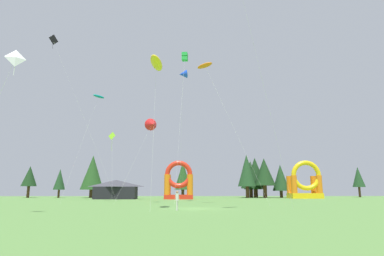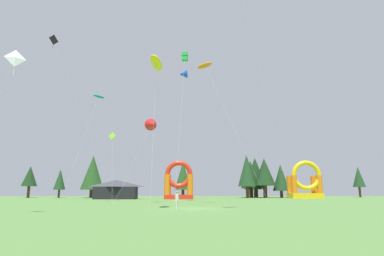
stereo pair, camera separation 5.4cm
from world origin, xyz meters
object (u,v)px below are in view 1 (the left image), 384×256
object	(u,v)px
kite_yellow_parafoil	(156,63)
kite_orange_parafoil	(205,66)
kite_blue_delta	(183,74)
kite_green_box	(185,57)
kite_teal_parafoil	(99,97)
kite_lime_diamond	(113,137)
person_left_edge	(177,199)
inflatable_orange_dome	(305,185)
kite_white_diamond	(15,59)
inflatable_blue_arch	(179,184)
kite_black_diamond	(53,41)
festival_tent	(116,189)
kite_red_delta	(152,124)

from	to	relation	value
kite_yellow_parafoil	kite_orange_parafoil	bearing A→B (deg)	61.37
kite_blue_delta	kite_green_box	size ratio (longest dim) A/B	0.93
kite_teal_parafoil	kite_lime_diamond	size ratio (longest dim) A/B	1.45
kite_orange_parafoil	kite_green_box	xyz separation A→B (m)	(-2.58, 6.23, 3.82)
kite_orange_parafoil	person_left_edge	xyz separation A→B (m)	(-3.17, -9.62, -16.25)
person_left_edge	inflatable_orange_dome	xyz separation A→B (m)	(25.26, 37.39, 1.80)
inflatable_orange_dome	kite_green_box	bearing A→B (deg)	-138.88
kite_white_diamond	inflatable_blue_arch	xyz separation A→B (m)	(11.48, 39.57, -8.55)
kite_black_diamond	kite_green_box	xyz separation A→B (m)	(22.61, -7.19, -5.70)
kite_orange_parafoil	kite_lime_diamond	distance (m)	23.16
festival_tent	kite_lime_diamond	bearing A→B (deg)	-84.80
kite_yellow_parafoil	festival_tent	world-z (taller)	kite_yellow_parafoil
person_left_edge	inflatable_blue_arch	world-z (taller)	inflatable_blue_arch
kite_orange_parafoil	kite_green_box	world-z (taller)	kite_green_box
inflatable_blue_arch	kite_white_diamond	bearing A→B (deg)	-106.18
kite_red_delta	person_left_edge	distance (m)	18.06
festival_tent	kite_teal_parafoil	bearing A→B (deg)	-90.71
kite_blue_delta	kite_white_diamond	xyz separation A→B (m)	(-12.31, -25.17, -8.13)
kite_teal_parafoil	kite_orange_parafoil	xyz separation A→B (m)	(15.90, -9.78, 1.31)
kite_green_box	inflatable_orange_dome	bearing A→B (deg)	41.12
festival_tent	kite_blue_delta	bearing A→B (deg)	-50.06
kite_teal_parafoil	inflatable_blue_arch	size ratio (longest dim) A/B	2.27
kite_blue_delta	inflatable_blue_arch	bearing A→B (deg)	93.28
inflatable_orange_dome	kite_white_diamond	bearing A→B (deg)	-130.40
kite_black_diamond	kite_lime_diamond	xyz separation A→B (m)	(10.22, 2.99, -16.10)
person_left_edge	inflatable_blue_arch	distance (m)	33.26
kite_orange_parafoil	kite_green_box	size ratio (longest dim) A/B	0.82
kite_lime_diamond	festival_tent	world-z (taller)	kite_lime_diamond
kite_white_diamond	kite_green_box	size ratio (longest dim) A/B	0.55
kite_white_diamond	festival_tent	distance (m)	41.65
person_left_edge	festival_tent	xyz separation A→B (m)	(-12.55, 34.18, 0.81)
kite_orange_parafoil	inflatable_blue_arch	bearing A→B (deg)	98.84
inflatable_orange_dome	inflatable_blue_arch	xyz separation A→B (m)	(-25.76, -4.19, 0.00)
kite_white_diamond	kite_yellow_parafoil	world-z (taller)	kite_yellow_parafoil
kite_yellow_parafoil	kite_green_box	size ratio (longest dim) A/B	0.66
kite_red_delta	kite_lime_diamond	xyz separation A→B (m)	(-7.88, 11.28, 0.01)
kite_orange_parafoil	kite_lime_diamond	xyz separation A→B (m)	(-14.97, 16.40, -6.58)
kite_yellow_parafoil	kite_green_box	world-z (taller)	kite_green_box
kite_blue_delta	kite_white_diamond	distance (m)	29.17
kite_lime_diamond	inflatable_blue_arch	xyz separation A→B (m)	(11.31, 7.18, -7.87)
kite_white_diamond	kite_green_box	distance (m)	27.32
kite_lime_diamond	inflatable_blue_arch	bearing A→B (deg)	32.41
kite_white_diamond	inflatable_orange_dome	world-z (taller)	kite_white_diamond
kite_orange_parafoil	festival_tent	bearing A→B (deg)	122.62
kite_orange_parafoil	festival_tent	distance (m)	33.00
kite_teal_parafoil	festival_tent	size ratio (longest dim) A/B	2.08
kite_red_delta	kite_blue_delta	bearing A→B (deg)	43.70
inflatable_orange_dome	festival_tent	xyz separation A→B (m)	(-37.81, -3.21, -0.99)
kite_black_diamond	kite_yellow_parafoil	bearing A→B (deg)	-49.12
kite_green_box	festival_tent	xyz separation A→B (m)	(-13.13, 18.33, -19.27)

